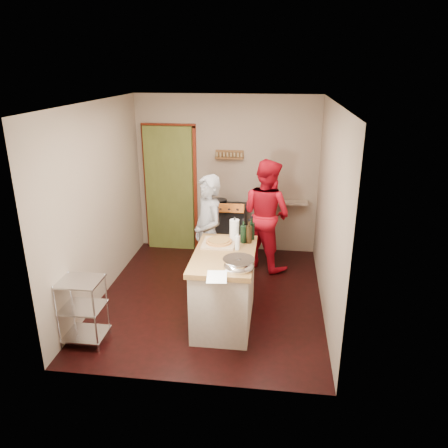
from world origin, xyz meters
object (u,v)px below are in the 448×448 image
at_px(island, 225,286).
at_px(person_stripe, 208,234).
at_px(stove, 227,230).
at_px(person_red, 266,214).
at_px(wire_shelving, 83,308).

bearing_deg(island, person_stripe, 112.04).
xyz_separation_m(stove, person_stripe, (-0.12, -1.18, 0.38)).
distance_m(stove, island, 2.00).
distance_m(person_stripe, person_red, 1.16).
distance_m(stove, person_red, 0.82).
bearing_deg(person_red, person_stripe, 87.60).
distance_m(island, person_red, 1.78).
bearing_deg(person_stripe, stove, 140.44).
relative_size(island, person_stripe, 0.84).
xyz_separation_m(stove, person_red, (0.65, -0.31, 0.41)).
height_order(stove, wire_shelving, stove).
bearing_deg(person_red, island, 114.44).
height_order(island, person_stripe, person_stripe).
relative_size(stove, person_stripe, 0.61).
height_order(wire_shelving, island, island).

